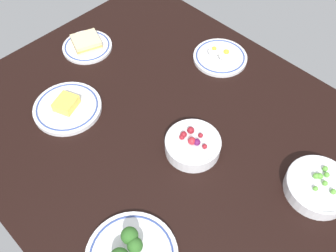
{
  "coord_description": "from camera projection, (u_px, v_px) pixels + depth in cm",
  "views": [
    {
      "loc": [
        46.67,
        -46.88,
        93.03
      ],
      "look_at": [
        0.0,
        0.0,
        6.0
      ],
      "focal_mm": 40.28,
      "sensor_mm": 36.0,
      "label": 1
    }
  ],
  "objects": [
    {
      "name": "plate_sandwich",
      "position": [
        87.0,
        45.0,
        1.32
      ],
      "size": [
        17.27,
        17.27,
        4.21
      ],
      "color": "silver",
      "rests_on": "dining_table"
    },
    {
      "name": "plate_cheese",
      "position": [
        67.0,
        107.0,
        1.15
      ],
      "size": [
        20.76,
        20.76,
        4.33
      ],
      "color": "silver",
      "rests_on": "dining_table"
    },
    {
      "name": "dining_table",
      "position": [
        168.0,
        134.0,
        1.12
      ],
      "size": [
        124.61,
        99.39,
        4.0
      ],
      "primitive_type": "cube",
      "color": "black",
      "rests_on": "ground"
    },
    {
      "name": "plate_eggs",
      "position": [
        220.0,
        56.0,
        1.29
      ],
      "size": [
        18.41,
        18.41,
        4.81
      ],
      "color": "silver",
      "rests_on": "dining_table"
    },
    {
      "name": "bowl_peas",
      "position": [
        318.0,
        186.0,
        0.97
      ],
      "size": [
        17.14,
        17.14,
        5.44
      ],
      "color": "silver",
      "rests_on": "dining_table"
    },
    {
      "name": "bowl_berries",
      "position": [
        192.0,
        145.0,
        1.05
      ],
      "size": [
        15.74,
        15.74,
        6.24
      ],
      "color": "silver",
      "rests_on": "dining_table"
    }
  ]
}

